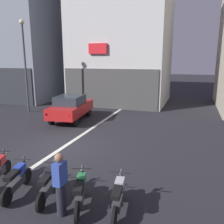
{
  "coord_description": "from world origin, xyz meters",
  "views": [
    {
      "loc": [
        5.37,
        -8.34,
        3.86
      ],
      "look_at": [
        1.73,
        2.0,
        1.4
      ],
      "focal_mm": 37.1,
      "sensor_mm": 36.0,
      "label": 1
    }
  ],
  "objects": [
    {
      "name": "motorcycle_silver_row_rightmost",
      "position": [
        3.76,
        -3.28,
        0.46
      ],
      "size": [
        0.55,
        1.66,
        0.98
      ],
      "color": "black",
      "rests_on": "ground"
    },
    {
      "name": "street_lamp",
      "position": [
        -6.34,
        5.81,
        4.07
      ],
      "size": [
        0.36,
        0.36,
        6.68
      ],
      "color": "#47474C",
      "rests_on": "ground"
    },
    {
      "name": "building_mid_block",
      "position": [
        -1.0,
        12.71,
        6.38
      ],
      "size": [
        8.21,
        7.43,
        12.79
      ],
      "color": "silver",
      "rests_on": "ground"
    },
    {
      "name": "person_by_motorcycles",
      "position": [
        2.43,
        -3.86,
        0.86
      ],
      "size": [
        0.24,
        0.37,
        1.67
      ],
      "color": "#23232D",
      "rests_on": "ground"
    },
    {
      "name": "lane_centre_line",
      "position": [
        0.0,
        6.0,
        0.0
      ],
      "size": [
        0.2,
        18.0,
        0.01
      ],
      "primitive_type": "cube",
      "color": "silver",
      "rests_on": "ground"
    },
    {
      "name": "ground_plane",
      "position": [
        0.0,
        0.0,
        0.0
      ],
      "size": [
        120.0,
        120.0,
        0.0
      ],
      "primitive_type": "plane",
      "color": "#232328"
    },
    {
      "name": "building_corner_left",
      "position": [
        -12.26,
        12.71,
        8.58
      ],
      "size": [
        10.01,
        9.9,
        17.19
      ],
      "color": "gray",
      "rests_on": "ground"
    },
    {
      "name": "motorcycle_blue_row_left_mid",
      "position": [
        0.71,
        -3.45,
        0.46
      ],
      "size": [
        0.57,
        1.64,
        0.98
      ],
      "color": "black",
      "rests_on": "ground"
    },
    {
      "name": "motorcycle_black_row_centre",
      "position": [
        1.73,
        -3.34,
        0.46
      ],
      "size": [
        0.56,
        1.65,
        0.98
      ],
      "color": "black",
      "rests_on": "ground"
    },
    {
      "name": "motorcycle_green_row_right_mid",
      "position": [
        2.74,
        -3.41,
        0.46
      ],
      "size": [
        0.67,
        1.61,
        0.98
      ],
      "color": "black",
      "rests_on": "ground"
    },
    {
      "name": "car_red_crossing_near",
      "position": [
        -2.05,
        4.69,
        0.89
      ],
      "size": [
        2.28,
        4.3,
        1.64
      ],
      "color": "black",
      "rests_on": "ground"
    }
  ]
}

